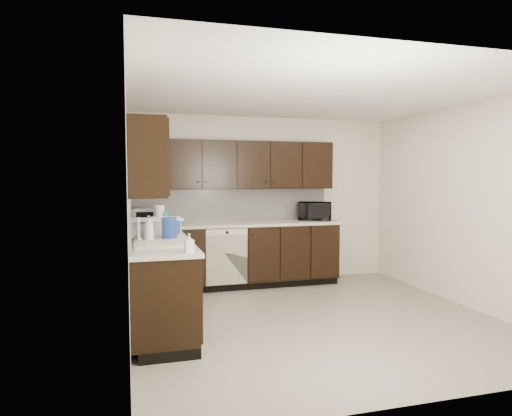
% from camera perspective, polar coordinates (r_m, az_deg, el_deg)
% --- Properties ---
extents(floor, '(4.00, 4.00, 0.00)m').
position_cam_1_polar(floor, '(5.34, 7.22, -13.56)').
color(floor, gray).
rests_on(floor, ground).
extents(ceiling, '(4.00, 4.00, 0.00)m').
position_cam_1_polar(ceiling, '(5.17, 7.47, 13.89)').
color(ceiling, white).
rests_on(ceiling, wall_back).
extents(wall_back, '(4.00, 0.02, 2.50)m').
position_cam_1_polar(wall_back, '(6.99, 0.92, 1.06)').
color(wall_back, beige).
rests_on(wall_back, floor).
extents(wall_left, '(0.02, 4.00, 2.50)m').
position_cam_1_polar(wall_left, '(4.70, -15.71, -0.53)').
color(wall_left, beige).
rests_on(wall_left, floor).
extents(wall_right, '(0.02, 4.00, 2.50)m').
position_cam_1_polar(wall_right, '(6.17, 24.71, 0.30)').
color(wall_right, beige).
rests_on(wall_right, floor).
extents(wall_front, '(4.00, 0.02, 2.50)m').
position_cam_1_polar(wall_front, '(3.36, 20.79, -2.38)').
color(wall_front, beige).
rests_on(wall_front, floor).
extents(lower_cabinets, '(3.00, 2.80, 0.90)m').
position_cam_1_polar(lower_cabinets, '(6.00, -5.95, -7.51)').
color(lower_cabinets, black).
rests_on(lower_cabinets, floor).
extents(countertop, '(3.03, 2.83, 0.04)m').
position_cam_1_polar(countertop, '(5.92, -6.00, -2.71)').
color(countertop, '#BBB3A3').
rests_on(countertop, lower_cabinets).
extents(backsplash, '(3.00, 2.80, 0.48)m').
position_cam_1_polar(backsplash, '(6.07, -8.30, -0.09)').
color(backsplash, '#BBBBB6').
rests_on(backsplash, countertop).
extents(upper_cabinets, '(3.00, 2.80, 0.70)m').
position_cam_1_polar(upper_cabinets, '(5.96, -7.11, 5.52)').
color(upper_cabinets, black).
rests_on(upper_cabinets, wall_back).
extents(dishwasher, '(0.58, 0.04, 0.78)m').
position_cam_1_polar(dishwasher, '(6.32, -3.66, -5.68)').
color(dishwasher, beige).
rests_on(dishwasher, lower_cabinets).
extents(sink, '(0.54, 0.82, 0.42)m').
position_cam_1_polar(sink, '(4.74, -11.76, -4.92)').
color(sink, beige).
rests_on(sink, countertop).
extents(microwave, '(0.59, 0.51, 0.28)m').
position_cam_1_polar(microwave, '(6.99, 7.33, -0.39)').
color(microwave, black).
rests_on(microwave, countertop).
extents(soap_bottle_a, '(0.08, 0.09, 0.17)m').
position_cam_1_polar(soap_bottle_a, '(4.06, -8.36, -4.33)').
color(soap_bottle_a, gray).
rests_on(soap_bottle_a, countertop).
extents(soap_bottle_b, '(0.12, 0.12, 0.26)m').
position_cam_1_polar(soap_bottle_b, '(4.82, -13.25, -2.51)').
color(soap_bottle_b, gray).
rests_on(soap_bottle_b, countertop).
extents(toaster_oven, '(0.41, 0.33, 0.24)m').
position_cam_1_polar(toaster_oven, '(6.38, -13.43, -1.06)').
color(toaster_oven, '#B8B9BB').
rests_on(toaster_oven, countertop).
extents(storage_bin, '(0.56, 0.44, 0.20)m').
position_cam_1_polar(storage_bin, '(5.09, -12.27, -2.48)').
color(storage_bin, white).
rests_on(storage_bin, countertop).
extents(blue_pitcher, '(0.20, 0.20, 0.24)m').
position_cam_1_polar(blue_pitcher, '(4.87, -10.79, -2.56)').
color(blue_pitcher, '#10329B').
rests_on(blue_pitcher, countertop).
extents(teal_tumbler, '(0.12, 0.12, 0.20)m').
position_cam_1_polar(teal_tumbler, '(6.06, -11.31, -1.48)').
color(teal_tumbler, '#0D8291').
rests_on(teal_tumbler, countertop).
extents(paper_towel_roll, '(0.16, 0.16, 0.29)m').
position_cam_1_polar(paper_towel_roll, '(6.07, -11.99, -1.04)').
color(paper_towel_roll, silver).
rests_on(paper_towel_roll, countertop).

